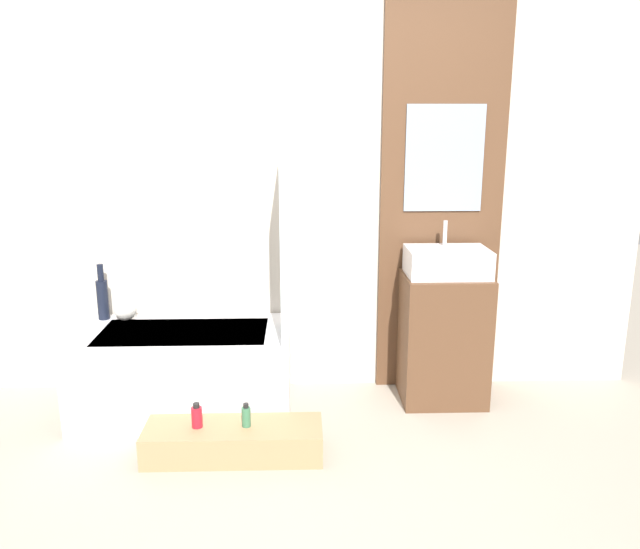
# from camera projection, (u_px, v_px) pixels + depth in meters

# --- Properties ---
(ground_plane) EXTENTS (12.00, 12.00, 0.00)m
(ground_plane) POSITION_uv_depth(u_px,v_px,m) (304.00, 541.00, 2.53)
(ground_plane) COLOR #A39989
(wall_tiled_back) EXTENTS (4.20, 0.06, 2.60)m
(wall_tiled_back) POSITION_uv_depth(u_px,v_px,m) (301.00, 181.00, 3.75)
(wall_tiled_back) COLOR beige
(wall_tiled_back) RESTS_ON ground_plane
(wall_wood_accent) EXTENTS (0.74, 0.04, 2.60)m
(wall_wood_accent) POSITION_uv_depth(u_px,v_px,m) (443.00, 180.00, 3.72)
(wall_wood_accent) COLOR brown
(wall_wood_accent) RESTS_ON ground_plane
(bathtub) EXTENTS (1.21, 0.67, 0.49)m
(bathtub) POSITION_uv_depth(u_px,v_px,m) (186.00, 371.00, 3.61)
(bathtub) COLOR white
(bathtub) RESTS_ON ground_plane
(glass_shower_screen) EXTENTS (0.01, 0.46, 1.10)m
(glass_shower_screen) POSITION_uv_depth(u_px,v_px,m) (283.00, 239.00, 3.35)
(glass_shower_screen) COLOR silver
(glass_shower_screen) RESTS_ON bathtub
(wooden_step_bench) EXTENTS (0.90, 0.29, 0.16)m
(wooden_step_bench) POSITION_uv_depth(u_px,v_px,m) (234.00, 441.00, 3.16)
(wooden_step_bench) COLOR #A87F56
(wooden_step_bench) RESTS_ON ground_plane
(vanity_cabinet) EXTENTS (0.49, 0.40, 0.78)m
(vanity_cabinet) POSITION_uv_depth(u_px,v_px,m) (444.00, 338.00, 3.73)
(vanity_cabinet) COLOR brown
(vanity_cabinet) RESTS_ON ground_plane
(sink) EXTENTS (0.47, 0.32, 0.31)m
(sink) POSITION_uv_depth(u_px,v_px,m) (448.00, 262.00, 3.62)
(sink) COLOR white
(sink) RESTS_ON vanity_cabinet
(vase_tall_dark) EXTENTS (0.07, 0.07, 0.34)m
(vase_tall_dark) POSITION_uv_depth(u_px,v_px,m) (103.00, 297.00, 3.75)
(vase_tall_dark) COLOR black
(vase_tall_dark) RESTS_ON bathtub
(vase_round_light) EXTENTS (0.13, 0.13, 0.13)m
(vase_round_light) POSITION_uv_depth(u_px,v_px,m) (126.00, 310.00, 3.74)
(vase_round_light) COLOR silver
(vase_round_light) RESTS_ON bathtub
(bottle_soap_primary) EXTENTS (0.05, 0.05, 0.13)m
(bottle_soap_primary) POSITION_uv_depth(u_px,v_px,m) (198.00, 416.00, 3.12)
(bottle_soap_primary) COLOR #B21928
(bottle_soap_primary) RESTS_ON wooden_step_bench
(bottle_soap_secondary) EXTENTS (0.05, 0.05, 0.12)m
(bottle_soap_secondary) POSITION_uv_depth(u_px,v_px,m) (247.00, 416.00, 3.13)
(bottle_soap_secondary) COLOR #38704C
(bottle_soap_secondary) RESTS_ON wooden_step_bench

